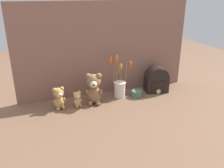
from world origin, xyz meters
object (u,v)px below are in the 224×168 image
object	(u,v)px
flower_vase	(120,86)
vintage_radio	(157,80)
teddy_bear_large	(94,88)
teddy_bear_medium	(59,98)
teddy_bear_small	(77,99)
decorative_tin_tall	(137,93)

from	to	relation	value
flower_vase	vintage_radio	bearing A→B (deg)	0.00
teddy_bear_large	flower_vase	world-z (taller)	flower_vase
teddy_bear_medium	teddy_bear_small	bearing A→B (deg)	-5.23
flower_vase	teddy_bear_small	bearing A→B (deg)	-169.96
teddy_bear_medium	teddy_bear_small	world-z (taller)	teddy_bear_medium
teddy_bear_large	teddy_bear_medium	bearing A→B (deg)	179.08
flower_vase	teddy_bear_medium	bearing A→B (deg)	-173.99
flower_vase	vintage_radio	size ratio (longest dim) A/B	1.57
teddy_bear_medium	teddy_bear_small	xyz separation A→B (m)	(0.13, -0.01, -0.02)
teddy_bear_small	teddy_bear_medium	bearing A→B (deg)	174.77
flower_vase	decorative_tin_tall	distance (m)	0.15
teddy_bear_large	decorative_tin_tall	size ratio (longest dim) A/B	2.83
teddy_bear_small	vintage_radio	bearing A→B (deg)	5.23
teddy_bear_small	vintage_radio	size ratio (longest dim) A/B	0.57
teddy_bear_large	flower_vase	size ratio (longest dim) A/B	0.72
teddy_bear_medium	vintage_radio	xyz separation A→B (m)	(0.79, 0.05, 0.01)
teddy_bear_small	flower_vase	bearing A→B (deg)	10.04
teddy_bear_medium	decorative_tin_tall	bearing A→B (deg)	0.87
teddy_bear_medium	flower_vase	world-z (taller)	flower_vase
vintage_radio	decorative_tin_tall	xyz separation A→B (m)	(-0.19, -0.04, -0.07)
teddy_bear_medium	flower_vase	distance (m)	0.47
teddy_bear_large	teddy_bear_small	distance (m)	0.14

